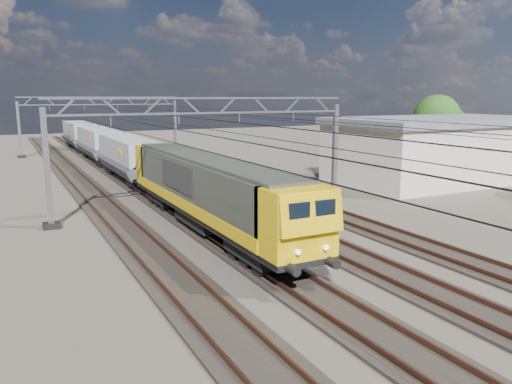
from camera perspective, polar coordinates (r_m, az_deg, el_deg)
name	(u,v)px	position (r m, az deg, el deg)	size (l,w,h in m)	color
ground	(238,225)	(28.37, -2.05, -3.74)	(160.00, 160.00, 0.00)	black
track_outer_west	(133,237)	(26.46, -13.93, -4.98)	(2.60, 140.00, 0.30)	black
track_loco	(205,227)	(27.59, -5.82, -4.06)	(2.60, 140.00, 0.30)	black
track_inner_east	(269,219)	(29.23, 1.51, -3.15)	(2.60, 140.00, 0.30)	black
track_outer_east	(326,212)	(31.30, 7.95, -2.31)	(2.60, 140.00, 0.30)	black
catenary_gantry_mid	(210,149)	(31.29, -5.23, 4.87)	(19.90, 0.90, 7.11)	gray
catenary_gantry_far	(102,123)	(65.98, -17.17, 7.58)	(19.90, 0.90, 7.11)	gray
overhead_wires	(188,117)	(34.89, -7.78, 8.47)	(12.03, 140.00, 0.53)	black
locomotive	(207,188)	(26.81, -5.66, 0.44)	(2.76, 21.10, 3.62)	black
hopper_wagon_lead	(129,156)	(43.60, -14.29, 4.06)	(3.38, 13.00, 3.25)	black
hopper_wagon_mid	(99,142)	(57.46, -17.53, 5.47)	(3.38, 13.00, 3.25)	black
hopper_wagon_third	(80,134)	(71.46, -19.51, 6.31)	(3.38, 13.00, 3.25)	black
industrial_shed	(439,149)	(45.87, 20.23, 4.67)	(18.60, 10.60, 5.40)	beige
tree_far	(440,120)	(57.10, 20.32, 7.74)	(5.41, 5.01, 7.36)	#372B19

